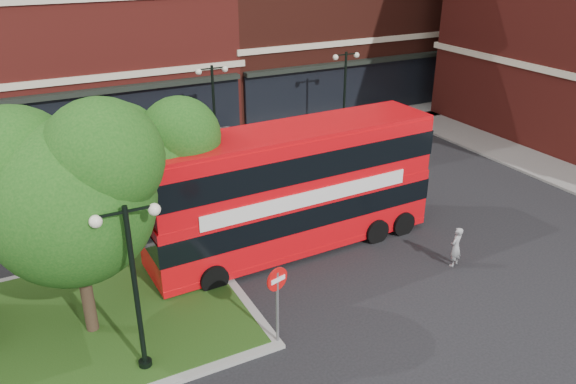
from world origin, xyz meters
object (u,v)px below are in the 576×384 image
bus (292,181)px  car_silver (181,143)px  woman (456,247)px  car_white (234,143)px

bus → car_silver: bus is taller
bus → woman: bus is taller
woman → car_white: (-2.79, 14.07, -0.02)m
woman → car_silver: size_ratio=0.40×
bus → woman: 6.31m
bus → woman: (4.59, -3.86, -1.98)m
woman → car_silver: bearing=-92.3°
car_white → bus: bearing=164.7°
car_silver → bus: bearing=-170.8°
car_silver → car_white: bearing=-115.4°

